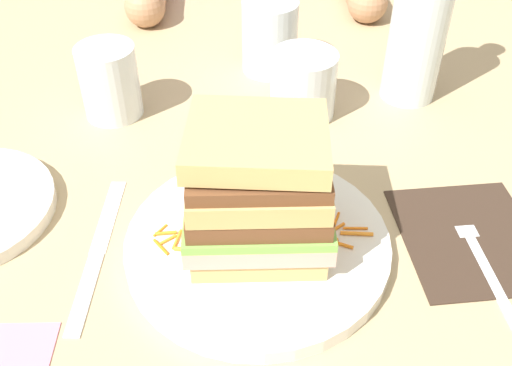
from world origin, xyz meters
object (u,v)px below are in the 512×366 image
at_px(sandwich, 257,188).
at_px(knife, 97,254).
at_px(empty_tumbler_1, 270,36).
at_px(fork, 480,252).
at_px(napkin_pink, 6,361).
at_px(water_bottle, 421,17).
at_px(juice_glass, 303,89).
at_px(main_plate, 257,241).
at_px(napkin_dark, 470,237).
at_px(empty_tumbler_0, 110,82).

bearing_deg(sandwich, knife, -178.27).
bearing_deg(empty_tumbler_1, fork, -63.61).
bearing_deg(napkin_pink, water_bottle, 42.55).
height_order(juice_glass, water_bottle, water_bottle).
xyz_separation_m(water_bottle, napkin_pink, (-0.42, -0.38, -0.11)).
distance_m(fork, empty_tumbler_1, 0.40).
bearing_deg(napkin_pink, sandwich, 29.51).
bearing_deg(empty_tumbler_1, water_bottle, -23.18).
distance_m(main_plate, sandwich, 0.07).
distance_m(main_plate, water_bottle, 0.35).
distance_m(main_plate, napkin_dark, 0.21).
xyz_separation_m(knife, water_bottle, (0.36, 0.27, 0.11)).
distance_m(knife, napkin_pink, 0.13).
height_order(knife, water_bottle, water_bottle).
height_order(sandwich, napkin_pink, sandwich).
distance_m(sandwich, empty_tumbler_0, 0.29).
bearing_deg(empty_tumbler_1, knife, -118.32).
xyz_separation_m(empty_tumbler_1, napkin_pink, (-0.24, -0.46, -0.05)).
height_order(napkin_dark, empty_tumbler_0, empty_tumbler_0).
relative_size(sandwich, knife, 0.66).
bearing_deg(empty_tumbler_0, main_plate, -54.68).
bearing_deg(empty_tumbler_1, juice_glass, -73.02).
distance_m(main_plate, napkin_pink, 0.24).
bearing_deg(water_bottle, fork, -89.53).
bearing_deg(juice_glass, napkin_dark, -57.65).
bearing_deg(empty_tumbler_1, napkin_pink, -117.69).
relative_size(main_plate, empty_tumbler_1, 2.57).
distance_m(water_bottle, empty_tumbler_0, 0.38).
bearing_deg(main_plate, fork, -5.25).
relative_size(main_plate, napkin_dark, 1.66).
relative_size(main_plate, fork, 1.51).
bearing_deg(fork, napkin_dark, 93.32).
xyz_separation_m(sandwich, juice_glass, (0.07, 0.23, -0.04)).
xyz_separation_m(fork, empty_tumbler_1, (-0.18, 0.36, 0.04)).
height_order(napkin_dark, knife, same).
xyz_separation_m(napkin_dark, knife, (-0.36, -0.01, 0.00)).
xyz_separation_m(juice_glass, napkin_pink, (-0.27, -0.35, -0.03)).
xyz_separation_m(sandwich, napkin_dark, (0.21, 0.00, -0.07)).
relative_size(fork, napkin_pink, 2.25).
relative_size(juice_glass, napkin_pink, 1.11).
bearing_deg(fork, empty_tumbler_1, 116.39).
bearing_deg(main_plate, empty_tumbler_1, 84.62).
xyz_separation_m(knife, juice_glass, (0.22, 0.23, 0.03)).
bearing_deg(napkin_dark, empty_tumbler_0, 148.08).
bearing_deg(empty_tumbler_0, fork, -34.20).
xyz_separation_m(main_plate, fork, (0.21, -0.02, -0.00)).
bearing_deg(empty_tumbler_1, empty_tumbler_0, -153.14).
bearing_deg(napkin_dark, water_bottle, 90.23).
xyz_separation_m(fork, juice_glass, (-0.14, 0.25, 0.03)).
xyz_separation_m(sandwich, empty_tumbler_1, (0.03, 0.34, -0.03)).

